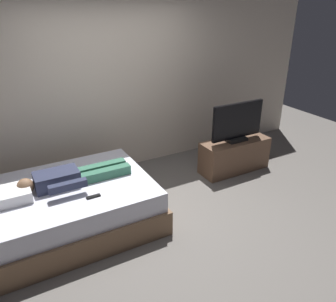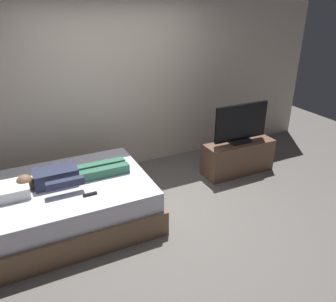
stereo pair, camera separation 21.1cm
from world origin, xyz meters
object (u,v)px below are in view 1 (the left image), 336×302
object	(u,v)px
remote	(93,197)
pillow	(6,196)
tv_stand	(234,155)
tv	(237,123)
bed	(71,207)
person	(69,178)

from	to	relation	value
remote	pillow	bearing A→B (deg)	155.85
remote	tv_stand	size ratio (longest dim) A/B	0.14
tv	bed	bearing A→B (deg)	-175.59
pillow	bed	bearing A→B (deg)	-0.00
bed	tv_stand	xyz separation A→B (m)	(2.58, 0.20, -0.01)
tv_stand	tv	bearing A→B (deg)	0.00
tv_stand	pillow	bearing A→B (deg)	-176.45
pillow	person	world-z (taller)	person
bed	tv_stand	size ratio (longest dim) A/B	1.73
person	tv_stand	size ratio (longest dim) A/B	1.15
pillow	tv	size ratio (longest dim) A/B	0.55
tv_stand	bed	bearing A→B (deg)	-175.59
pillow	person	bearing A→B (deg)	3.54
person	tv_stand	xyz separation A→B (m)	(2.55, 0.16, -0.37)
person	bed	bearing A→B (deg)	-125.22
remote	tv	world-z (taller)	tv
tv	remote	bearing A→B (deg)	-166.80
bed	pillow	xyz separation A→B (m)	(-0.63, 0.00, 0.34)
tv	person	bearing A→B (deg)	-176.45
tv_stand	tv	size ratio (longest dim) A/B	1.25
bed	remote	world-z (taller)	remote
remote	person	bearing A→B (deg)	110.47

